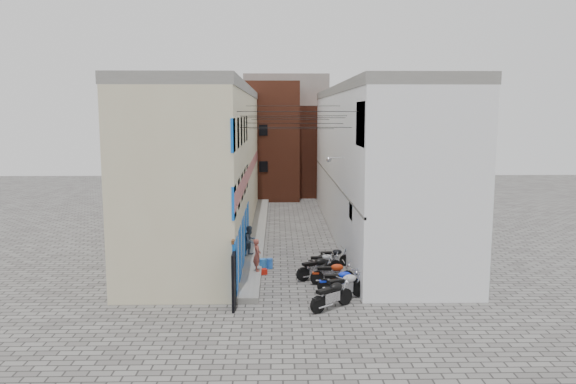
{
  "coord_description": "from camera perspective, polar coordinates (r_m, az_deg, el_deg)",
  "views": [
    {
      "loc": [
        -0.84,
        -21.19,
        7.49
      ],
      "look_at": [
        -0.25,
        10.15,
        3.0
      ],
      "focal_mm": 35.0,
      "sensor_mm": 36.0,
      "label": 1
    }
  ],
  "objects": [
    {
      "name": "person_a",
      "position": [
        25.86,
        -3.17,
        -6.4
      ],
      "size": [
        0.46,
        0.61,
        1.5
      ],
      "primitive_type": "imported",
      "rotation": [
        0.0,
        0.0,
        1.77
      ],
      "color": "#974437",
      "rests_on": "plinth"
    },
    {
      "name": "building_right",
      "position": [
        34.81,
        8.6,
        3.14
      ],
      "size": [
        5.94,
        26.0,
        9.0
      ],
      "color": "white",
      "rests_on": "ground"
    },
    {
      "name": "ground",
      "position": [
        22.49,
        1.15,
        -11.3
      ],
      "size": [
        90.0,
        90.0,
        0.0
      ],
      "primitive_type": "plane",
      "color": "#575451",
      "rests_on": "ground"
    },
    {
      "name": "person_b",
      "position": [
        28.67,
        -3.89,
        -4.93
      ],
      "size": [
        0.91,
        0.93,
        1.52
      ],
      "primitive_type": "imported",
      "rotation": [
        0.0,
        0.0,
        0.9
      ],
      "color": "#354150",
      "rests_on": "plinth"
    },
    {
      "name": "water_jug_far",
      "position": [
        27.28,
        -1.87,
        -7.26
      ],
      "size": [
        0.37,
        0.37,
        0.48
      ],
      "primitive_type": "cylinder",
      "rotation": [
        0.0,
        0.0,
        0.26
      ],
      "color": "blue",
      "rests_on": "ground"
    },
    {
      "name": "building_far_brick_left",
      "position": [
        49.26,
        -2.43,
        5.25
      ],
      "size": [
        6.0,
        6.0,
        10.0
      ],
      "primitive_type": "cube",
      "color": "brown",
      "rests_on": "ground"
    },
    {
      "name": "building_far_concrete",
      "position": [
        55.23,
        -0.2,
        6.09
      ],
      "size": [
        8.0,
        5.0,
        11.0
      ],
      "primitive_type": "cube",
      "color": "slate",
      "rests_on": "ground"
    },
    {
      "name": "motorcycle_d",
      "position": [
        24.8,
        4.53,
        -8.1
      ],
      "size": [
        1.97,
        0.71,
        1.12
      ],
      "primitive_type": null,
      "rotation": [
        0.0,
        0.0,
        -1.52
      ],
      "color": "#9F280B",
      "rests_on": "ground"
    },
    {
      "name": "building_far_brick_right",
      "position": [
        51.45,
        3.22,
        4.25
      ],
      "size": [
        5.0,
        6.0,
        8.0
      ],
      "primitive_type": "cube",
      "color": "brown",
      "rests_on": "ground"
    },
    {
      "name": "water_jug_near",
      "position": [
        26.92,
        -2.57,
        -7.39
      ],
      "size": [
        0.38,
        0.38,
        0.56
      ],
      "primitive_type": "cylinder",
      "rotation": [
        0.0,
        0.0,
        0.05
      ],
      "color": "blue",
      "rests_on": "ground"
    },
    {
      "name": "building_left",
      "position": [
        34.52,
        -7.97,
        3.1
      ],
      "size": [
        5.1,
        27.0,
        9.0
      ],
      "color": "beige",
      "rests_on": "ground"
    },
    {
      "name": "motorcycle_c",
      "position": [
        23.73,
        5.28,
        -8.88
      ],
      "size": [
        1.96,
        0.8,
        1.1
      ],
      "primitive_type": null,
      "rotation": [
        0.0,
        0.0,
        -1.46
      ],
      "color": "#0E27D2",
      "rests_on": "ground"
    },
    {
      "name": "motorcycle_g",
      "position": [
        27.63,
        4.59,
        -6.5
      ],
      "size": [
        1.82,
        0.73,
        1.03
      ],
      "primitive_type": null,
      "rotation": [
        0.0,
        0.0,
        -1.47
      ],
      "color": "black",
      "rests_on": "ground"
    },
    {
      "name": "motorcycle_e",
      "position": [
        25.49,
        2.91,
        -7.59
      ],
      "size": [
        2.08,
        1.44,
        1.16
      ],
      "primitive_type": null,
      "rotation": [
        0.0,
        0.0,
        -1.12
      ],
      "color": "black",
      "rests_on": "ground"
    },
    {
      "name": "motorcycle_b",
      "position": [
        22.89,
        5.77,
        -9.35
      ],
      "size": [
        2.22,
        1.54,
        1.24
      ],
      "primitive_type": null,
      "rotation": [
        0.0,
        0.0,
        -1.12
      ],
      "color": "#ABABB0",
      "rests_on": "ground"
    },
    {
      "name": "motorcycle_f",
      "position": [
        26.72,
        3.6,
        -7.01
      ],
      "size": [
        1.76,
        0.58,
        1.01
      ],
      "primitive_type": null,
      "rotation": [
        0.0,
        0.0,
        -1.55
      ],
      "color": "#A0A1A5",
      "rests_on": "ground"
    },
    {
      "name": "far_shopfront",
      "position": [
        46.82,
        -0.04,
        0.43
      ],
      "size": [
        2.0,
        0.3,
        2.4
      ],
      "primitive_type": "cube",
      "color": "black",
      "rests_on": "ground"
    },
    {
      "name": "motorcycle_a",
      "position": [
        21.82,
        4.48,
        -10.26
      ],
      "size": [
        2.06,
        1.83,
        1.22
      ],
      "primitive_type": null,
      "rotation": [
        0.0,
        0.0,
        -0.9
      ],
      "color": "black",
      "rests_on": "ground"
    },
    {
      "name": "plinth",
      "position": [
        34.99,
        -3.04,
        -4.01
      ],
      "size": [
        0.9,
        26.0,
        0.25
      ],
      "primitive_type": "cube",
      "color": "slate",
      "rests_on": "ground"
    },
    {
      "name": "overhead_wires",
      "position": [
        28.85,
        0.6,
        7.43
      ],
      "size": [
        5.8,
        13.02,
        1.32
      ],
      "color": "black",
      "rests_on": "ground"
    },
    {
      "name": "red_crate",
      "position": [
        26.36,
        -2.6,
        -8.09
      ],
      "size": [
        0.46,
        0.4,
        0.25
      ],
      "primitive_type": "cube",
      "rotation": [
        0.0,
        0.0,
        0.29
      ],
      "color": "red",
      "rests_on": "ground"
    }
  ]
}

